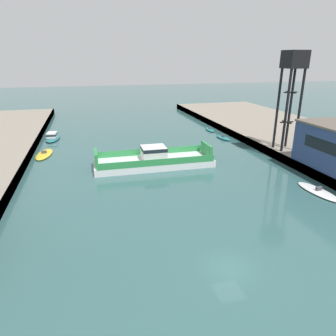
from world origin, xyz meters
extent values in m
plane|color=#335B5B|center=(0.00, 0.00, 0.00)|extent=(400.00, 400.00, 0.00)
cube|color=#423D38|center=(-21.65, 20.00, 0.74)|extent=(0.30, 140.00, 1.48)
cube|color=#423D38|center=(21.65, 20.00, 0.74)|extent=(0.30, 140.00, 1.48)
cube|color=silver|center=(-0.63, 28.40, 0.55)|extent=(20.08, 6.70, 1.10)
cube|color=#2D8947|center=(-0.60, 31.59, 1.65)|extent=(19.22, 0.31, 1.10)
cube|color=#2D8947|center=(-0.66, 25.21, 1.65)|extent=(19.22, 0.31, 1.10)
cube|color=silver|center=(-0.63, 28.40, 2.26)|extent=(4.04, 3.62, 2.32)
cube|color=black|center=(-0.63, 28.40, 3.07)|extent=(4.08, 3.66, 0.60)
cube|color=#2D8947|center=(8.88, 28.31, 2.20)|extent=(0.54, 4.56, 2.20)
cube|color=#2D8947|center=(-10.14, 28.49, 2.20)|extent=(0.54, 4.56, 2.20)
ellipsoid|color=#237075|center=(19.11, 51.77, 0.22)|extent=(2.15, 5.28, 0.43)
cube|color=#4C4C51|center=(19.11, 51.77, 0.68)|extent=(0.62, 0.45, 0.50)
ellipsoid|color=#237075|center=(18.80, 42.84, 0.23)|extent=(2.51, 5.58, 0.47)
cube|color=#4C4C51|center=(18.80, 42.84, 0.72)|extent=(0.69, 0.48, 0.50)
ellipsoid|color=yellow|center=(-19.46, 39.76, 0.20)|extent=(3.55, 7.88, 0.41)
cube|color=#4C4C51|center=(-19.46, 39.76, 0.66)|extent=(0.96, 0.51, 0.50)
ellipsoid|color=#237075|center=(-18.91, 52.42, 0.27)|extent=(3.58, 8.36, 0.54)
cube|color=silver|center=(-18.96, 51.81, 1.12)|extent=(2.26, 3.01, 1.16)
cube|color=black|center=(-18.96, 51.81, 1.26)|extent=(2.33, 3.10, 0.35)
ellipsoid|color=white|center=(18.71, 11.69, 0.20)|extent=(2.93, 7.41, 0.39)
cube|color=#4C4C51|center=(18.71, 11.69, 0.64)|extent=(0.85, 0.47, 0.50)
cube|color=black|center=(21.77, 13.15, 5.39)|extent=(0.08, 12.81, 1.76)
cylinder|color=black|center=(22.61, 28.98, 8.61)|extent=(0.44, 0.44, 14.26)
cylinder|color=black|center=(25.25, 28.98, 8.61)|extent=(0.44, 0.44, 14.26)
cylinder|color=black|center=(22.61, 26.34, 8.61)|extent=(0.44, 0.44, 14.26)
cylinder|color=black|center=(25.25, 26.34, 8.61)|extent=(0.44, 0.44, 14.26)
cube|color=black|center=(23.93, 27.66, 6.47)|extent=(2.64, 0.20, 0.20)
cube|color=black|center=(23.93, 27.66, 6.47)|extent=(0.20, 2.64, 0.20)
cube|color=black|center=(23.93, 27.66, 11.75)|extent=(2.64, 0.20, 0.20)
cube|color=black|center=(23.93, 27.66, 11.75)|extent=(0.20, 2.64, 0.20)
cube|color=black|center=(23.93, 27.66, 17.21)|extent=(3.43, 3.43, 2.95)
camera|label=1|loc=(-10.98, -20.27, 17.30)|focal=32.91mm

